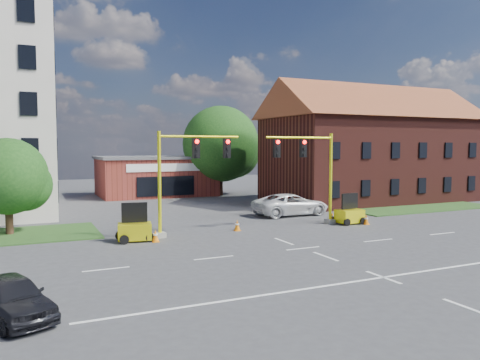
{
  "coord_description": "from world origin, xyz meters",
  "views": [
    {
      "loc": [
        -13.06,
        -20.46,
        5.26
      ],
      "look_at": [
        0.98,
        10.0,
        2.91
      ],
      "focal_mm": 35.0,
      "sensor_mm": 36.0,
      "label": 1
    }
  ],
  "objects": [
    {
      "name": "ground",
      "position": [
        0.0,
        0.0,
        0.0
      ],
      "size": [
        120.0,
        120.0,
        0.0
      ],
      "primitive_type": "plane",
      "color": "#3F3F42",
      "rests_on": "ground"
    },
    {
      "name": "grass_verge_ne",
      "position": [
        18.0,
        9.0,
        0.04
      ],
      "size": [
        14.0,
        4.0,
        0.08
      ],
      "primitive_type": "cube",
      "color": "#28511E",
      "rests_on": "ground"
    },
    {
      "name": "lane_markings",
      "position": [
        0.0,
        -3.0,
        0.01
      ],
      "size": [
        60.0,
        36.0,
        0.01
      ],
      "primitive_type": null,
      "color": "white",
      "rests_on": "ground"
    },
    {
      "name": "brick_shop",
      "position": [
        0.0,
        29.98,
        2.16
      ],
      "size": [
        12.4,
        8.4,
        4.3
      ],
      "color": "maroon",
      "rests_on": "ground"
    },
    {
      "name": "townhouse_row",
      "position": [
        18.0,
        16.0,
        5.93
      ],
      "size": [
        21.0,
        11.0,
        11.5
      ],
      "color": "#4D1D17",
      "rests_on": "ground"
    },
    {
      "name": "tree_large",
      "position": [
        6.92,
        27.08,
        5.4
      ],
      "size": [
        8.74,
        8.32,
        9.79
      ],
      "color": "#352113",
      "rests_on": "ground"
    },
    {
      "name": "tree_nw_front",
      "position": [
        -13.77,
        10.58,
        3.39
      ],
      "size": [
        4.8,
        4.57,
        5.82
      ],
      "color": "#352113",
      "rests_on": "ground"
    },
    {
      "name": "signal_mast_west",
      "position": [
        -4.36,
        6.0,
        3.92
      ],
      "size": [
        5.3,
        0.6,
        6.2
      ],
      "color": "gray",
      "rests_on": "ground"
    },
    {
      "name": "signal_mast_east",
      "position": [
        4.36,
        6.0,
        3.92
      ],
      "size": [
        5.3,
        0.6,
        6.2
      ],
      "color": "gray",
      "rests_on": "ground"
    },
    {
      "name": "trailer_west",
      "position": [
        -7.57,
        5.57,
        0.65
      ],
      "size": [
        2.02,
        1.54,
        2.08
      ],
      "rotation": [
        0.0,
        0.0,
        -0.19
      ],
      "color": "#FFF715",
      "rests_on": "ground"
    },
    {
      "name": "trailer_east",
      "position": [
        7.16,
        5.36,
        0.63
      ],
      "size": [
        1.86,
        1.32,
        2.02
      ],
      "rotation": [
        0.0,
        0.0,
        0.08
      ],
      "color": "#FFF715",
      "rests_on": "ground"
    },
    {
      "name": "cone_a",
      "position": [
        -6.58,
        4.85,
        0.34
      ],
      "size": [
        0.4,
        0.4,
        0.7
      ],
      "color": "orange",
      "rests_on": "ground"
    },
    {
      "name": "cone_b",
      "position": [
        -1.0,
        6.13,
        0.34
      ],
      "size": [
        0.4,
        0.4,
        0.7
      ],
      "color": "orange",
      "rests_on": "ground"
    },
    {
      "name": "cone_c",
      "position": [
        6.51,
        6.46,
        0.34
      ],
      "size": [
        0.4,
        0.4,
        0.7
      ],
      "color": "orange",
      "rests_on": "ground"
    },
    {
      "name": "cone_d",
      "position": [
        8.0,
        4.65,
        0.34
      ],
      "size": [
        0.4,
        0.4,
        0.7
      ],
      "color": "orange",
      "rests_on": "ground"
    },
    {
      "name": "pickup_white",
      "position": [
        5.61,
        10.59,
        0.84
      ],
      "size": [
        6.11,
        2.96,
        1.68
      ],
      "primitive_type": "imported",
      "rotation": [
        0.0,
        0.0,
        1.6
      ],
      "color": "white",
      "rests_on": "ground"
    },
    {
      "name": "sedan_dark",
      "position": [
        -13.55,
        -4.8,
        0.68
      ],
      "size": [
        2.93,
        4.28,
        1.35
      ],
      "primitive_type": "imported",
      "rotation": [
        0.0,
        0.0,
        0.37
      ],
      "color": "black",
      "rests_on": "ground"
    }
  ]
}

